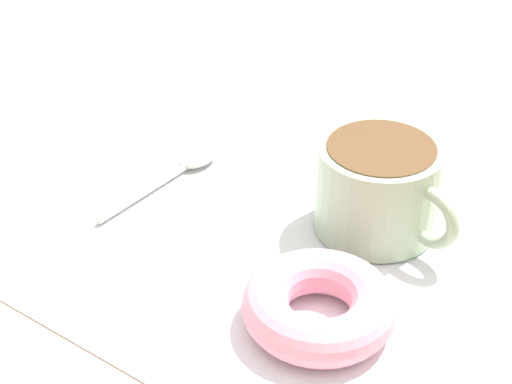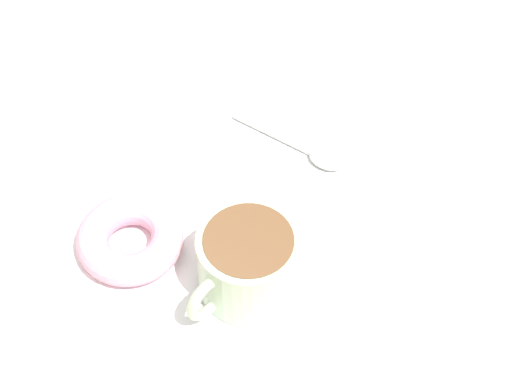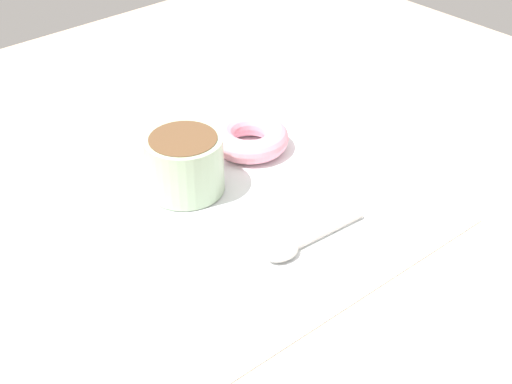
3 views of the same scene
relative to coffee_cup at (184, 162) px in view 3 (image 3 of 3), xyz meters
The scene contains 5 objects.
ground_plane 12.48cm from the coffee_cup, 30.28° to the left, with size 120.00×120.00×2.00cm, color tan.
napkin 9.46cm from the coffee_cup, 23.92° to the left, with size 34.05×34.05×0.30cm, color white.
coffee_cup is the anchor object (origin of this frame).
donut 11.27cm from the coffee_cup, 98.38° to the left, with size 9.55×9.55×2.91cm, color pink.
spoon 16.41cm from the coffee_cup, ahead, with size 2.69×13.04×0.90cm.
Camera 3 is at (44.66, -43.36, 46.65)cm, focal length 50.00 mm.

